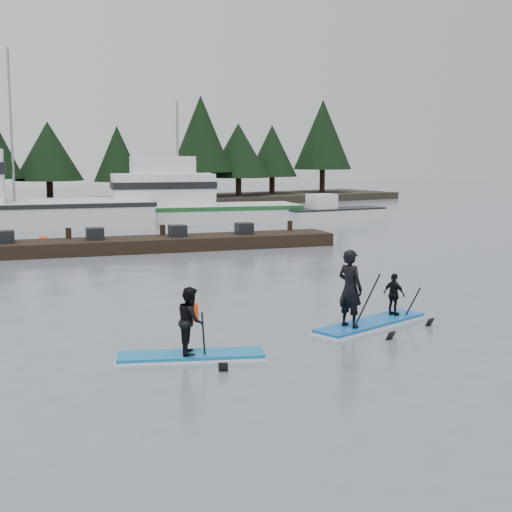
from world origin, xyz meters
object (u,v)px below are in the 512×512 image
fishing_boat_medium (183,213)px  floating_dock (143,244)px  paddleboard_duo (365,301)px  paddleboard_solo (191,332)px

fishing_boat_medium → floating_dock: size_ratio=0.82×
fishing_boat_medium → paddleboard_duo: fishing_boat_medium is taller
fishing_boat_medium → paddleboard_solo: 29.36m
fishing_boat_medium → paddleboard_solo: bearing=-99.0°
paddleboard_solo → paddleboard_duo: paddleboard_duo is taller
paddleboard_solo → paddleboard_duo: (4.61, 0.19, 0.10)m
paddleboard_solo → paddleboard_duo: 4.62m
floating_dock → paddleboard_solo: bearing=-96.7°
paddleboard_duo → fishing_boat_medium: bearing=61.5°
fishing_boat_medium → floating_dock: 13.06m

